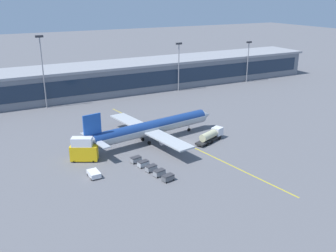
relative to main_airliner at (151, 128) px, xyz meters
The scene contains 15 objects.
ground_plane 10.86m from the main_airliner, 34.75° to the right, with size 700.00×700.00×0.00m, color slate.
apron_lead_in_line 9.13m from the main_airliner, 27.24° to the right, with size 0.30×80.00×0.01m, color yellow.
terminal_building 62.34m from the main_airliner, 76.44° to the left, with size 190.33×21.79×12.03m.
main_airliner is the anchor object (origin of this frame).
fuel_tanker 17.18m from the main_airliner, 27.73° to the right, with size 10.93×6.47×3.25m.
pushback_tug 25.99m from the main_airliner, 146.47° to the right, with size 2.39×3.85×1.40m.
catering_lift 21.41m from the main_airliner, 168.38° to the right, with size 7.19×5.36×6.30m.
baggage_cart_0 25.14m from the main_airliner, 107.07° to the right, with size 2.90×2.06×1.48m.
baggage_cart_1 22.40m from the main_airliner, 110.97° to the right, with size 2.90×2.06×1.48m.
baggage_cart_2 19.79m from the main_airliner, 115.96° to the right, with size 2.90×2.06×1.48m.
baggage_cart_3 17.39m from the main_airliner, 122.45° to the right, with size 2.90×2.06×1.48m.
baggage_cart_4 15.27m from the main_airliner, 130.94° to the right, with size 2.90×2.06×1.48m.
apron_light_mast_0 53.62m from the main_airliner, 112.08° to the left, with size 2.80×0.50×26.30m.
apron_light_mast_1 88.49m from the main_airliner, 33.45° to the left, with size 2.80×0.50×19.11m.
apron_light_mast_2 61.19m from the main_airliner, 53.28° to the left, with size 2.80×0.50×20.61m.
Camera 1 is at (-51.70, -86.25, 40.05)m, focal length 40.73 mm.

